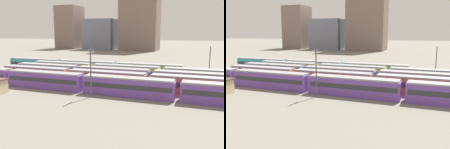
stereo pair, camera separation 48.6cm
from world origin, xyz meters
The scene contains 10 objects.
ground_plane centered at (0.00, 10.40, 0.00)m, with size 600.00×600.00×0.00m, color slate.
train_track_0 centered at (17.18, 0.00, 1.90)m, with size 74.70×3.06×3.75m.
train_track_2 centered at (38.83, 10.40, 1.90)m, with size 93.60×3.06×3.75m.
train_track_3 centered at (21.42, 15.60, 1.90)m, with size 55.80×3.06×3.75m.
train_track_4 centered at (7.85, 20.80, 1.90)m, with size 55.80×3.06×3.75m.
catenary_pole_0 centered at (20.32, -3.18, 5.36)m, with size 0.24×3.20×9.63m.
catenary_pole_1 centered at (42.04, 23.81, 4.81)m, with size 0.24×3.20×8.56m.
distant_building_0 centered at (-52.21, 115.11, 15.40)m, with size 15.59×18.14×30.79m, color #7A665B.
distant_building_1 centered at (-26.91, 115.11, 10.50)m, with size 21.43×19.67×21.00m, color slate.
distant_building_2 centered at (1.18, 115.11, 24.21)m, with size 24.70×19.48×48.43m, color #7A665B.
Camera 1 is at (39.15, -42.97, 12.36)m, focal length 37.94 mm.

